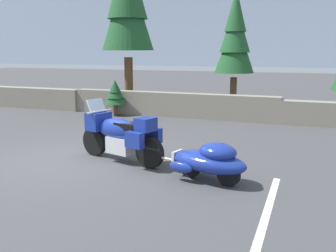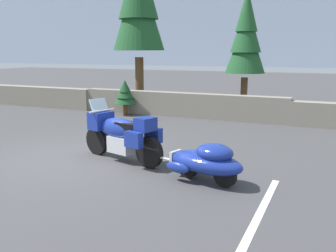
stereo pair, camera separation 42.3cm
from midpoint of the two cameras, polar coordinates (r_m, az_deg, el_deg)
ground_plane at (r=8.77m, az=-15.62°, el=-4.94°), size 80.00×80.00×0.00m
stone_guard_wall at (r=14.20m, az=-2.18°, el=3.28°), size 24.00×0.59×0.90m
distant_ridgeline at (r=103.22m, az=18.74°, el=13.69°), size 240.00×80.00×16.00m
touring_motorcycle at (r=8.28m, az=-8.75°, el=-1.16°), size 2.26×1.11×1.33m
car_shaped_trailer at (r=6.96m, az=4.57°, el=-5.22°), size 2.22×1.08×0.76m
pine_tree_far_right at (r=15.26m, az=9.37°, el=13.38°), size 1.55×1.55×4.80m
pine_sapling_near at (r=14.43m, az=-8.87°, el=4.93°), size 0.84×0.84×1.35m
parking_stripe_marker at (r=5.78m, az=12.57°, el=-13.29°), size 0.12×3.60×0.01m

